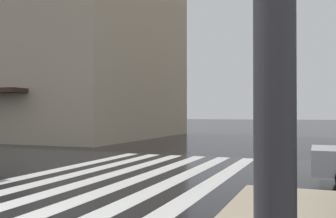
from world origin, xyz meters
The scene contains 1 object.
zebra_crossing centered at (4.00, 0.31, 0.00)m, with size 13.00×5.50×0.01m.
Camera 1 is at (-4.70, -4.69, 1.74)m, focal length 41.70 mm.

